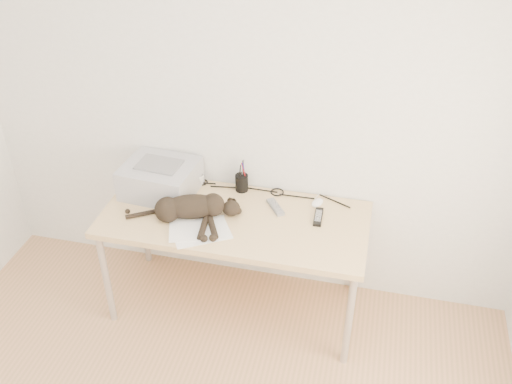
% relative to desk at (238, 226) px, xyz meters
% --- Properties ---
extents(wall_back, '(3.50, 0.00, 3.50)m').
position_rel_desk_xyz_m(wall_back, '(0.00, 0.27, 0.69)').
color(wall_back, white).
rests_on(wall_back, floor).
extents(desk, '(1.60, 0.70, 0.74)m').
position_rel_desk_xyz_m(desk, '(0.00, 0.00, 0.00)').
color(desk, '#D9B47F').
rests_on(desk, floor).
extents(printer, '(0.47, 0.41, 0.21)m').
position_rel_desk_xyz_m(printer, '(-0.52, 0.07, 0.23)').
color(printer, '#A6A6AA').
rests_on(printer, desk).
extents(papers, '(0.42, 0.36, 0.01)m').
position_rel_desk_xyz_m(papers, '(-0.16, -0.26, 0.14)').
color(papers, white).
rests_on(papers, desk).
extents(cat, '(0.69, 0.35, 0.16)m').
position_rel_desk_xyz_m(cat, '(-0.26, -0.15, 0.20)').
color(cat, black).
rests_on(cat, desk).
extents(mug, '(0.13, 0.13, 0.08)m').
position_rel_desk_xyz_m(mug, '(-0.32, 0.19, 0.17)').
color(mug, white).
rests_on(mug, desk).
extents(pen_cup, '(0.08, 0.08, 0.21)m').
position_rel_desk_xyz_m(pen_cup, '(-0.03, 0.20, 0.19)').
color(pen_cup, black).
rests_on(pen_cup, desk).
extents(remote_grey, '(0.14, 0.17, 0.02)m').
position_rel_desk_xyz_m(remote_grey, '(0.22, 0.06, 0.14)').
color(remote_grey, gray).
rests_on(remote_grey, desk).
extents(remote_black, '(0.05, 0.17, 0.02)m').
position_rel_desk_xyz_m(remote_black, '(0.49, 0.02, 0.14)').
color(remote_black, black).
rests_on(remote_black, desk).
extents(mouse, '(0.09, 0.12, 0.03)m').
position_rel_desk_xyz_m(mouse, '(0.47, 0.17, 0.15)').
color(mouse, white).
rests_on(mouse, desk).
extents(cable_tangle, '(1.36, 0.09, 0.01)m').
position_rel_desk_xyz_m(cable_tangle, '(0.00, 0.22, 0.14)').
color(cable_tangle, black).
rests_on(cable_tangle, desk).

